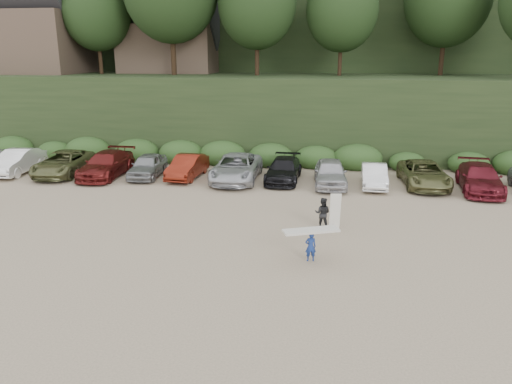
# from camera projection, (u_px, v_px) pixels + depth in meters

# --- Properties ---
(ground) EXTENTS (120.00, 120.00, 0.00)m
(ground) POSITION_uv_depth(u_px,v_px,m) (275.00, 241.00, 21.40)
(ground) COLOR tan
(ground) RESTS_ON ground
(hillside_backdrop) EXTENTS (90.00, 41.50, 28.00)m
(hillside_backdrop) POSITION_uv_depth(u_px,v_px,m) (312.00, 17.00, 52.53)
(hillside_backdrop) COLOR black
(hillside_backdrop) RESTS_ON ground
(parked_cars) EXTENTS (39.64, 6.19, 1.63)m
(parked_cars) POSITION_uv_depth(u_px,v_px,m) (247.00, 169.00, 31.05)
(parked_cars) COLOR silver
(parked_cars) RESTS_ON ground
(child_surfer) EXTENTS (2.24, 1.36, 1.30)m
(child_surfer) POSITION_uv_depth(u_px,v_px,m) (311.00, 240.00, 19.17)
(child_surfer) COLOR navy
(child_surfer) RESTS_ON ground
(adult_surfer) EXTENTS (1.21, 0.67, 1.75)m
(adult_surfer) POSITION_uv_depth(u_px,v_px,m) (324.00, 213.00, 22.70)
(adult_surfer) COLOR black
(adult_surfer) RESTS_ON ground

